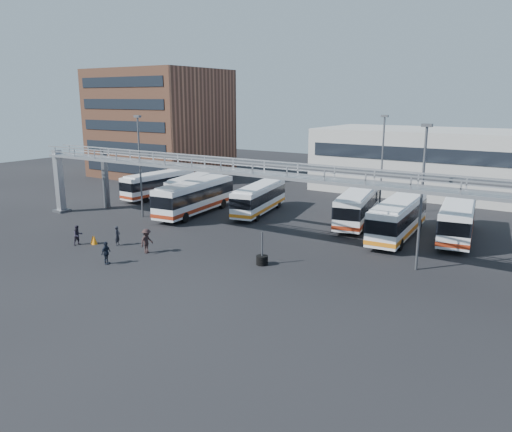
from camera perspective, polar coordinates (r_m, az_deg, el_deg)
The scene contains 21 objects.
ground at distance 36.27m, azimuth -4.02°, elevation -5.79°, with size 140.00×140.00×0.00m, color black.
gantry at distance 39.62m, azimuth 0.97°, elevation 4.11°, with size 51.40×5.15×7.10m.
apartment_building at distance 79.32m, azimuth -10.87°, elevation 10.34°, with size 18.00×15.00×16.00m, color brown.
warehouse at distance 66.34m, azimuth 25.30°, elevation 5.28°, with size 42.00×14.00×8.00m, color #9E9E99.
light_pole_left at distance 51.30m, azimuth -13.14°, elevation 6.14°, with size 0.70×0.35×10.21m.
light_pole_mid at distance 35.91m, azimuth 18.45°, elevation 2.81°, with size 0.70×0.35×10.21m.
light_pole_back at distance 52.41m, azimuth 14.23°, elevation 6.22°, with size 0.70×0.35×10.21m.
bus_0 at distance 61.77m, azimuth -11.05°, elevation 3.65°, with size 2.79×10.26×3.09m.
bus_1 at distance 58.95m, azimuth -6.95°, elevation 3.35°, with size 4.43×10.50×3.11m.
bus_2 at distance 52.24m, azimuth -7.00°, elevation 2.29°, with size 3.92×11.70×3.49m.
bus_3 at distance 52.16m, azimuth 0.36°, elevation 2.11°, with size 4.27×10.36×3.07m.
bus_5 at distance 48.76m, azimuth 11.54°, elevation 1.18°, with size 4.52×11.06×3.27m.
bus_6 at distance 44.60m, azimuth 15.92°, elevation -0.14°, with size 3.23×11.18×3.35m.
bus_7 at distance 46.12m, azimuth 22.06°, elevation -0.19°, with size 4.10×11.22×3.33m.
pedestrian_a at distance 42.60m, azimuth -15.56°, elevation -2.18°, with size 0.60×0.39×1.64m, color black.
pedestrian_b at distance 43.71m, azimuth -19.70°, elevation -2.07°, with size 0.81×0.63×1.67m, color #26212E.
pedestrian_c at distance 39.91m, azimuth -12.38°, elevation -2.80°, with size 1.26×0.73×1.95m, color #2C1E1D.
pedestrian_d at distance 38.08m, azimuth -16.76°, elevation -4.06°, with size 0.99×0.41×1.69m, color black.
cone_left at distance 43.82m, azimuth -18.13°, elevation -2.56°, with size 0.45×0.45×0.71m, color orange.
cone_right at distance 43.55m, azimuth -17.99°, elevation -2.63°, with size 0.46×0.46×0.74m, color orange.
tire_stack at distance 36.46m, azimuth 0.70°, elevation -4.96°, with size 0.86×0.86×2.46m.
Camera 1 is at (20.72, -27.29, 11.89)m, focal length 35.00 mm.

